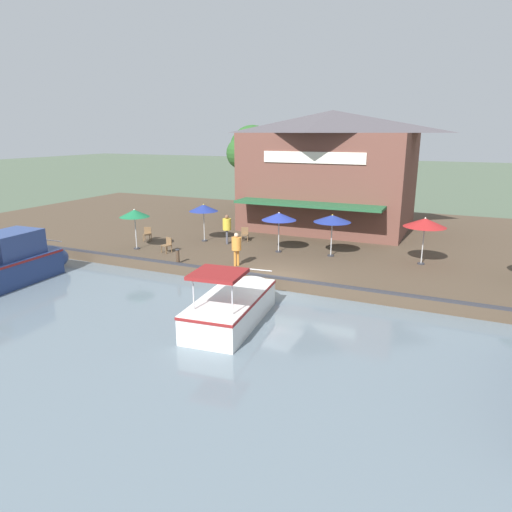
{
  "coord_description": "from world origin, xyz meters",
  "views": [
    {
      "loc": [
        18.81,
        7.64,
        7.21
      ],
      "look_at": [
        -1.0,
        -1.35,
        1.3
      ],
      "focal_mm": 32.0,
      "sensor_mm": 36.0,
      "label": 1
    }
  ],
  "objects_px": {
    "mooring_post": "(178,256)",
    "patio_umbrella_by_entrance": "(425,223)",
    "patio_umbrella_far_corner": "(279,217)",
    "patio_umbrella_mid_patio_right": "(332,219)",
    "waterfront_restaurant": "(330,169)",
    "motorboat_outer_channel": "(8,265)",
    "cafe_chair_beside_entrance": "(245,233)",
    "person_mid_patio": "(227,225)",
    "person_at_quay_edge": "(236,245)",
    "patio_umbrella_back_row": "(204,208)",
    "patio_umbrella_mid_patio_left": "(134,213)",
    "cafe_chair_back_row_seat": "(147,233)",
    "motorboat_nearest_quay": "(236,303)",
    "tree_upstream_bank": "(250,150)",
    "cafe_chair_under_first_umbrella": "(167,244)"
  },
  "relations": [
    {
      "from": "cafe_chair_beside_entrance",
      "to": "patio_umbrella_mid_patio_right",
      "type": "bearing_deg",
      "value": 77.19
    },
    {
      "from": "cafe_chair_beside_entrance",
      "to": "person_at_quay_edge",
      "type": "relative_size",
      "value": 0.49
    },
    {
      "from": "person_mid_patio",
      "to": "person_at_quay_edge",
      "type": "distance_m",
      "value": 4.85
    },
    {
      "from": "patio_umbrella_mid_patio_left",
      "to": "person_at_quay_edge",
      "type": "height_order",
      "value": "patio_umbrella_mid_patio_left"
    },
    {
      "from": "patio_umbrella_mid_patio_left",
      "to": "waterfront_restaurant",
      "type": "bearing_deg",
      "value": 142.91
    },
    {
      "from": "patio_umbrella_far_corner",
      "to": "patio_umbrella_mid_patio_right",
      "type": "relative_size",
      "value": 0.99
    },
    {
      "from": "cafe_chair_beside_entrance",
      "to": "patio_umbrella_far_corner",
      "type": "bearing_deg",
      "value": 60.22
    },
    {
      "from": "cafe_chair_beside_entrance",
      "to": "motorboat_outer_channel",
      "type": "relative_size",
      "value": 0.11
    },
    {
      "from": "patio_umbrella_by_entrance",
      "to": "cafe_chair_back_row_seat",
      "type": "distance_m",
      "value": 16.41
    },
    {
      "from": "person_at_quay_edge",
      "to": "motorboat_nearest_quay",
      "type": "distance_m",
      "value": 5.62
    },
    {
      "from": "person_mid_patio",
      "to": "tree_upstream_bank",
      "type": "bearing_deg",
      "value": -160.57
    },
    {
      "from": "cafe_chair_under_first_umbrella",
      "to": "motorboat_outer_channel",
      "type": "distance_m",
      "value": 8.05
    },
    {
      "from": "patio_umbrella_back_row",
      "to": "patio_umbrella_mid_patio_right",
      "type": "height_order",
      "value": "patio_umbrella_back_row"
    },
    {
      "from": "cafe_chair_back_row_seat",
      "to": "cafe_chair_under_first_umbrella",
      "type": "height_order",
      "value": "same"
    },
    {
      "from": "cafe_chair_beside_entrance",
      "to": "mooring_post",
      "type": "bearing_deg",
      "value": -8.98
    },
    {
      "from": "patio_umbrella_mid_patio_left",
      "to": "cafe_chair_under_first_umbrella",
      "type": "relative_size",
      "value": 2.78
    },
    {
      "from": "person_at_quay_edge",
      "to": "mooring_post",
      "type": "distance_m",
      "value": 3.2
    },
    {
      "from": "patio_umbrella_mid_patio_left",
      "to": "person_at_quay_edge",
      "type": "xyz_separation_m",
      "value": [
        0.72,
        6.92,
        -1.02
      ]
    },
    {
      "from": "patio_umbrella_back_row",
      "to": "patio_umbrella_mid_patio_left",
      "type": "relative_size",
      "value": 0.99
    },
    {
      "from": "patio_umbrella_far_corner",
      "to": "patio_umbrella_mid_patio_right",
      "type": "distance_m",
      "value": 2.99
    },
    {
      "from": "motorboat_outer_channel",
      "to": "mooring_post",
      "type": "bearing_deg",
      "value": 126.02
    },
    {
      "from": "cafe_chair_beside_entrance",
      "to": "person_mid_patio",
      "type": "distance_m",
      "value": 1.48
    },
    {
      "from": "patio_umbrella_by_entrance",
      "to": "waterfront_restaurant",
      "type": "bearing_deg",
      "value": -136.9
    },
    {
      "from": "mooring_post",
      "to": "patio_umbrella_by_entrance",
      "type": "bearing_deg",
      "value": 113.64
    },
    {
      "from": "waterfront_restaurant",
      "to": "patio_umbrella_mid_patio_right",
      "type": "height_order",
      "value": "waterfront_restaurant"
    },
    {
      "from": "patio_umbrella_by_entrance",
      "to": "patio_umbrella_mid_patio_left",
      "type": "distance_m",
      "value": 15.9
    },
    {
      "from": "patio_umbrella_mid_patio_right",
      "to": "mooring_post",
      "type": "bearing_deg",
      "value": -55.73
    },
    {
      "from": "patio_umbrella_mid_patio_right",
      "to": "cafe_chair_beside_entrance",
      "type": "bearing_deg",
      "value": -102.81
    },
    {
      "from": "patio_umbrella_by_entrance",
      "to": "patio_umbrella_far_corner",
      "type": "height_order",
      "value": "patio_umbrella_by_entrance"
    },
    {
      "from": "patio_umbrella_back_row",
      "to": "cafe_chair_back_row_seat",
      "type": "relative_size",
      "value": 2.76
    },
    {
      "from": "cafe_chair_beside_entrance",
      "to": "tree_upstream_bank",
      "type": "xyz_separation_m",
      "value": [
        -12.21,
        -5.35,
        4.65
      ]
    },
    {
      "from": "cafe_chair_back_row_seat",
      "to": "mooring_post",
      "type": "relative_size",
      "value": 1.13
    },
    {
      "from": "patio_umbrella_mid_patio_right",
      "to": "motorboat_nearest_quay",
      "type": "distance_m",
      "value": 9.14
    },
    {
      "from": "cafe_chair_under_first_umbrella",
      "to": "tree_upstream_bank",
      "type": "xyz_separation_m",
      "value": [
        -16.6,
        -2.59,
        4.65
      ]
    },
    {
      "from": "patio_umbrella_by_entrance",
      "to": "cafe_chair_under_first_umbrella",
      "type": "distance_m",
      "value": 13.94
    },
    {
      "from": "waterfront_restaurant",
      "to": "patio_umbrella_mid_patio_right",
      "type": "relative_size",
      "value": 4.93
    },
    {
      "from": "mooring_post",
      "to": "motorboat_nearest_quay",
      "type": "bearing_deg",
      "value": 53.12
    },
    {
      "from": "patio_umbrella_by_entrance",
      "to": "patio_umbrella_mid_patio_right",
      "type": "height_order",
      "value": "patio_umbrella_by_entrance"
    },
    {
      "from": "patio_umbrella_back_row",
      "to": "person_mid_patio",
      "type": "distance_m",
      "value": 1.9
    },
    {
      "from": "patio_umbrella_mid_patio_right",
      "to": "cafe_chair_back_row_seat",
      "type": "xyz_separation_m",
      "value": [
        1.13,
        -11.55,
        -1.62
      ]
    },
    {
      "from": "person_at_quay_edge",
      "to": "motorboat_outer_channel",
      "type": "distance_m",
      "value": 11.18
    },
    {
      "from": "patio_umbrella_back_row",
      "to": "cafe_chair_beside_entrance",
      "type": "distance_m",
      "value": 3.01
    },
    {
      "from": "patio_umbrella_by_entrance",
      "to": "patio_umbrella_mid_patio_left",
      "type": "xyz_separation_m",
      "value": [
        3.51,
        -15.51,
        -0.09
      ]
    },
    {
      "from": "patio_umbrella_mid_patio_left",
      "to": "mooring_post",
      "type": "relative_size",
      "value": 3.14
    },
    {
      "from": "patio_umbrella_back_row",
      "to": "patio_umbrella_mid_patio_left",
      "type": "bearing_deg",
      "value": -37.43
    },
    {
      "from": "patio_umbrella_mid_patio_left",
      "to": "cafe_chair_back_row_seat",
      "type": "xyz_separation_m",
      "value": [
        -2.0,
        -0.74,
        -1.63
      ]
    },
    {
      "from": "mooring_post",
      "to": "patio_umbrella_far_corner",
      "type": "bearing_deg",
      "value": 137.92
    },
    {
      "from": "person_at_quay_edge",
      "to": "mooring_post",
      "type": "bearing_deg",
      "value": -74.21
    },
    {
      "from": "motorboat_nearest_quay",
      "to": "mooring_post",
      "type": "relative_size",
      "value": 7.99
    },
    {
      "from": "mooring_post",
      "to": "cafe_chair_beside_entrance",
      "type": "bearing_deg",
      "value": 171.02
    }
  ]
}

